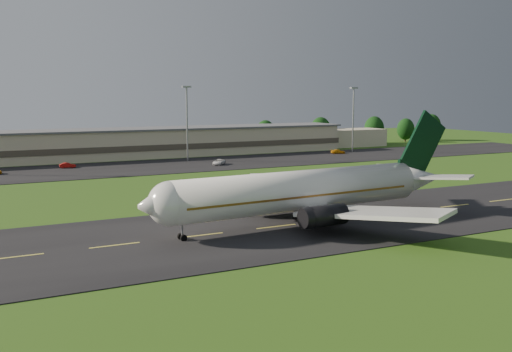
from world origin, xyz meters
name	(u,v)px	position (x,y,z in m)	size (l,w,h in m)	color
ground	(343,219)	(0.00, 0.00, 0.00)	(360.00, 360.00, 0.00)	#204711
taxiway	(343,219)	(0.00, 0.00, 0.05)	(220.00, 30.00, 0.10)	black
apron	(180,165)	(0.00, 72.00, 0.05)	(260.00, 30.00, 0.10)	black
airliner	(304,191)	(-6.58, 0.05, 4.66)	(51.30, 42.10, 15.57)	white
terminal	(173,142)	(6.40, 96.18, 3.99)	(145.00, 16.00, 8.40)	#C3B695
light_mast_centre	(187,114)	(5.00, 80.00, 12.74)	(2.40, 1.20, 20.35)	gray
light_mast_east	(353,112)	(60.00, 80.00, 12.74)	(2.40, 1.20, 20.35)	gray
tree_line	(273,133)	(45.23, 105.36, 5.16)	(197.14, 8.68, 10.42)	black
service_vehicle_b	(68,165)	(-26.75, 78.65, 0.75)	(1.37, 3.92, 1.29)	#A90F0B
service_vehicle_c	(219,162)	(9.26, 68.09, 0.80)	(2.31, 5.02, 1.39)	white
service_vehicle_d	(338,152)	(52.80, 77.45, 0.74)	(1.79, 4.41, 1.28)	orange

